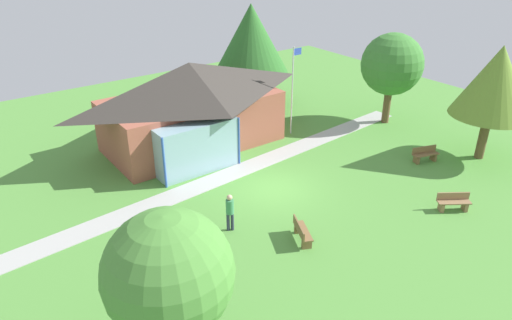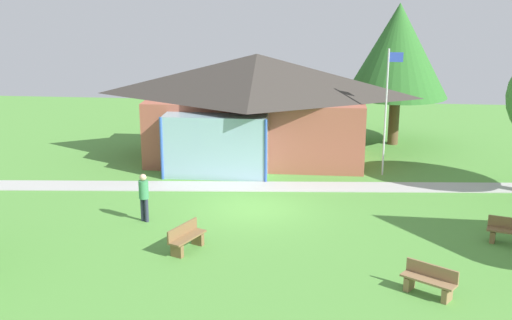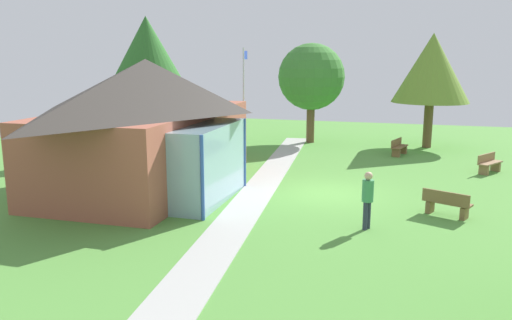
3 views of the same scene
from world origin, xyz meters
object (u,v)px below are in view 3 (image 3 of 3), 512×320
bench_front_right (489,164)px  bench_front_center (447,204)px  visitor_strolling_lawn (368,196)px  tree_far_east (432,68)px  tree_east_hedge (311,77)px  bench_lawn_far_right (399,148)px  tree_behind_pavilion_right (147,61)px  flagpole (244,99)px  pavilion (150,121)px

bench_front_right → bench_front_center: size_ratio=0.96×
visitor_strolling_lawn → tree_far_east: (15.21, -2.35, 3.39)m
visitor_strolling_lawn → tree_east_hedge: (15.11, 4.32, 2.85)m
bench_lawn_far_right → tree_east_hedge: (2.80, 5.15, 3.47)m
tree_behind_pavilion_right → flagpole: bearing=-99.7°
pavilion → visitor_strolling_lawn: size_ratio=6.21×
flagpole → tree_east_hedge: tree_east_hedge is taller
bench_lawn_far_right → tree_far_east: size_ratio=0.25×
pavilion → bench_lawn_far_right: pavilion is taller
tree_far_east → visitor_strolling_lawn: bearing=171.2°
bench_lawn_far_right → tree_far_east: (2.89, -1.52, 4.01)m
bench_front_right → tree_behind_pavilion_right: bearing=-58.5°
pavilion → tree_behind_pavilion_right: 8.00m
visitor_strolling_lawn → pavilion: bearing=96.0°
tree_behind_pavilion_right → bench_front_right: bearing=-92.4°
bench_lawn_far_right → pavilion: bearing=-27.6°
bench_lawn_far_right → flagpole: bearing=-47.2°
pavilion → bench_lawn_far_right: 13.36m
bench_lawn_far_right → bench_front_right: (-3.18, -3.86, 0.00)m
pavilion → tree_far_east: 16.42m
bench_front_right → pavilion: bearing=-31.4°
pavilion → flagpole: bearing=-19.0°
bench_front_right → tree_east_hedge: size_ratio=0.25×
bench_front_center → tree_east_hedge: size_ratio=0.26×
flagpole → bench_lawn_far_right: bearing=-65.0°
tree_far_east → tree_east_hedge: size_ratio=1.08×
pavilion → tree_behind_pavilion_right: (6.78, 3.61, 2.22)m
flagpole → visitor_strolling_lawn: size_ratio=3.14×
tree_east_hedge → bench_lawn_far_right: bearing=-118.5°
tree_far_east → tree_east_hedge: (-0.09, 6.66, -0.54)m
visitor_strolling_lawn → tree_behind_pavilion_right: tree_behind_pavilion_right is taller
tree_east_hedge → bench_front_center: bearing=-153.0°
visitor_strolling_lawn → tree_far_east: 15.75m
pavilion → bench_front_center: (-1.08, -10.93, -2.18)m
flagpole → tree_east_hedge: bearing=-19.6°
flagpole → tree_behind_pavilion_right: size_ratio=0.77×
bench_lawn_far_right → visitor_strolling_lawn: bearing=13.9°
bench_front_right → tree_behind_pavilion_right: 17.43m
pavilion → flagpole: 6.18m
pavilion → visitor_strolling_lawn: (-3.05, -8.55, -1.56)m
bench_lawn_far_right → tree_far_east: 5.17m
flagpole → tree_far_east: tree_far_east is taller
flagpole → tree_far_east: (6.33, -8.89, 1.39)m
bench_front_center → bench_lawn_far_right: bearing=123.1°
bench_lawn_far_right → visitor_strolling_lawn: size_ratio=0.90×
pavilion → bench_front_right: bearing=-65.4°
flagpole → bench_lawn_far_right: flagpole is taller
flagpole → bench_front_center: (-6.90, -8.92, -2.62)m
bench_lawn_far_right → bench_front_center: same height
pavilion → tree_far_east: size_ratio=1.71×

